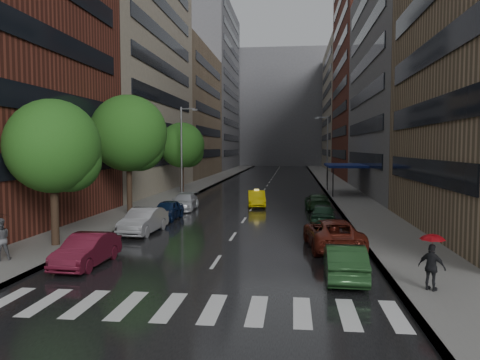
{
  "coord_description": "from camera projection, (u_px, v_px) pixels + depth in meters",
  "views": [
    {
      "loc": [
        3.37,
        -16.26,
        5.1
      ],
      "look_at": [
        0.0,
        13.6,
        3.0
      ],
      "focal_mm": 35.0,
      "sensor_mm": 36.0,
      "label": 1
    }
  ],
  "objects": [
    {
      "name": "ground",
      "position": [
        198.0,
        289.0,
        16.85
      ],
      "size": [
        220.0,
        220.0,
        0.0
      ],
      "primitive_type": "plane",
      "color": "gray",
      "rests_on": "ground"
    },
    {
      "name": "road",
      "position": [
        269.0,
        183.0,
        66.41
      ],
      "size": [
        14.0,
        140.0,
        0.01
      ],
      "primitive_type": "cube",
      "color": "black",
      "rests_on": "ground"
    },
    {
      "name": "sidewalk_left",
      "position": [
        206.0,
        182.0,
        67.42
      ],
      "size": [
        4.0,
        140.0,
        0.15
      ],
      "primitive_type": "cube",
      "color": "gray",
      "rests_on": "ground"
    },
    {
      "name": "sidewalk_right",
      "position": [
        333.0,
        183.0,
        65.4
      ],
      "size": [
        4.0,
        140.0,
        0.15
      ],
      "primitive_type": "cube",
      "color": "gray",
      "rests_on": "ground"
    },
    {
      "name": "crosswalk",
      "position": [
        191.0,
        308.0,
        14.85
      ],
      "size": [
        13.15,
        2.8,
        0.01
      ],
      "color": "silver",
      "rests_on": "ground"
    },
    {
      "name": "buildings_left",
      "position": [
        179.0,
        80.0,
        75.69
      ],
      "size": [
        8.0,
        108.0,
        38.0
      ],
      "color": "maroon",
      "rests_on": "ground"
    },
    {
      "name": "buildings_right",
      "position": [
        371.0,
        81.0,
        70.33
      ],
      "size": [
        8.05,
        109.1,
        36.0
      ],
      "color": "#937A5B",
      "rests_on": "ground"
    },
    {
      "name": "building_far",
      "position": [
        281.0,
        109.0,
        132.7
      ],
      "size": [
        40.0,
        14.0,
        32.0
      ],
      "primitive_type": "cube",
      "color": "slate",
      "rests_on": "ground"
    },
    {
      "name": "tree_near",
      "position": [
        53.0,
        147.0,
        23.44
      ],
      "size": [
        4.72,
        4.72,
        7.52
      ],
      "color": "#382619",
      "rests_on": "ground"
    },
    {
      "name": "tree_mid",
      "position": [
        129.0,
        133.0,
        34.2
      ],
      "size": [
        5.61,
        5.61,
        8.93
      ],
      "color": "#382619",
      "rests_on": "ground"
    },
    {
      "name": "tree_far",
      "position": [
        182.0,
        145.0,
        50.65
      ],
      "size": [
        4.89,
        4.89,
        7.8
      ],
      "color": "#382619",
      "rests_on": "ground"
    },
    {
      "name": "taxi",
      "position": [
        257.0,
        199.0,
        40.34
      ],
      "size": [
        1.91,
        4.28,
        1.37
      ],
      "primitive_type": "imported",
      "rotation": [
        0.0,
        0.0,
        0.12
      ],
      "color": "yellow",
      "rests_on": "ground"
    },
    {
      "name": "parked_cars_left",
      "position": [
        156.0,
        216.0,
        30.2
      ],
      "size": [
        1.98,
        22.62,
        1.5
      ],
      "color": "#551121",
      "rests_on": "ground"
    },
    {
      "name": "parked_cars_right",
      "position": [
        327.0,
        222.0,
        27.43
      ],
      "size": [
        3.0,
        24.83,
        1.51
      ],
      "color": "#19381A",
      "rests_on": "ground"
    },
    {
      "name": "ped_red_umbrella",
      "position": [
        432.0,
        257.0,
        16.12
      ],
      "size": [
        0.99,
        0.9,
        2.01
      ],
      "color": "black",
      "rests_on": "sidewalk_right"
    },
    {
      "name": "street_lamp_left",
      "position": [
        182.0,
        149.0,
        47.11
      ],
      "size": [
        1.74,
        0.22,
        9.0
      ],
      "color": "gray",
      "rests_on": "sidewalk_left"
    },
    {
      "name": "street_lamp_right",
      "position": [
        327.0,
        149.0,
        60.25
      ],
      "size": [
        1.74,
        0.22,
        9.0
      ],
      "color": "gray",
      "rests_on": "sidewalk_right"
    },
    {
      "name": "awning",
      "position": [
        345.0,
        166.0,
        50.32
      ],
      "size": [
        4.0,
        8.0,
        3.12
      ],
      "color": "navy",
      "rests_on": "sidewalk_right"
    }
  ]
}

